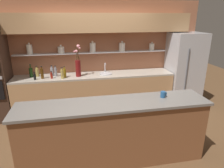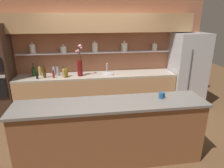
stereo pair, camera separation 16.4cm
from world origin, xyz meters
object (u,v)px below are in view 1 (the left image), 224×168
bottle_wine_1 (31,72)px  bottle_spirit_8 (52,72)px  bottle_spirit_6 (37,72)px  bottle_sauce_2 (52,75)px  bottle_sauce_4 (35,77)px  flower_vase (78,66)px  bottle_oil_3 (65,73)px  bottle_spirit_7 (62,74)px  bottle_spirit_0 (56,72)px  sink_fixture (106,73)px  bottle_spirit_5 (42,73)px  refrigerator (184,70)px  coffee_mug (163,94)px

bottle_wine_1 → bottle_spirit_8: (0.46, 0.01, -0.01)m
bottle_spirit_6 → bottle_sauce_2: bearing=-34.6°
bottle_sauce_4 → flower_vase: bearing=5.0°
bottle_sauce_2 → bottle_spirit_8: (-0.01, 0.22, 0.03)m
bottle_oil_3 → bottle_spirit_7: (-0.05, -0.09, 0.00)m
bottle_spirit_0 → bottle_spirit_7: bottle_spirit_7 is taller
bottle_sauce_4 → bottle_oil_3: bearing=5.9°
bottle_sauce_2 → bottle_spirit_7: 0.24m
sink_fixture → bottle_spirit_0: size_ratio=1.21×
bottle_spirit_5 → bottle_spirit_6: bearing=123.8°
bottle_oil_3 → bottle_spirit_8: bottle_oil_3 is taller
bottle_oil_3 → bottle_spirit_6: 0.65m
bottle_oil_3 → refrigerator: bearing=0.9°
bottle_oil_3 → bottle_sauce_4: size_ratio=1.52×
bottle_oil_3 → bottle_spirit_7: bearing=-119.1°
bottle_sauce_2 → bottle_spirit_5: bottle_spirit_5 is taller
bottle_wine_1 → bottle_oil_3: 0.77m
coffee_mug → bottle_oil_3: bearing=131.9°
refrigerator → flower_vase: (-2.66, -0.03, 0.23)m
refrigerator → bottle_oil_3: (-2.97, -0.05, 0.09)m
coffee_mug → refrigerator: bearing=51.8°
refrigerator → flower_vase: 2.68m
refrigerator → flower_vase: refrigerator is taller
bottle_sauce_4 → bottle_spirit_8: bearing=36.1°
refrigerator → bottle_spirit_0: refrigerator is taller
flower_vase → bottle_sauce_2: size_ratio=4.31×
bottle_spirit_5 → coffee_mug: bearing=-40.3°
bottle_sauce_2 → bottle_spirit_6: size_ratio=0.68×
flower_vase → coffee_mug: flower_vase is taller
bottle_spirit_0 → bottle_sauce_4: bearing=-156.1°
bottle_spirit_5 → coffee_mug: size_ratio=2.82×
flower_vase → bottle_spirit_8: size_ratio=2.96×
bottle_wine_1 → bottle_oil_3: bearing=-13.0°
flower_vase → coffee_mug: bearing=-54.5°
flower_vase → bottle_wine_1: bearing=171.5°
bottle_spirit_6 → bottle_spirit_7: 0.64m
bottle_sauce_4 → bottle_spirit_5: bearing=21.3°
bottle_spirit_8 → coffee_mug: size_ratio=2.44×
bottle_sauce_4 → bottle_sauce_2: bearing=5.0°
bottle_spirit_7 → bottle_spirit_6: bearing=153.3°
flower_vase → bottle_oil_3: 0.34m
bottle_oil_3 → bottle_spirit_8: bearing=147.7°
refrigerator → bottle_spirit_8: size_ratio=7.57×
refrigerator → bottle_sauce_4: bearing=-178.2°
bottle_wine_1 → bottle_oil_3: size_ratio=1.18×
bottle_spirit_7 → coffee_mug: 2.31m
sink_fixture → bottle_wine_1: size_ratio=0.99×
flower_vase → bottle_sauce_2: flower_vase is taller
bottle_spirit_5 → bottle_spirit_8: 0.27m
flower_vase → bottle_spirit_8: 0.64m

